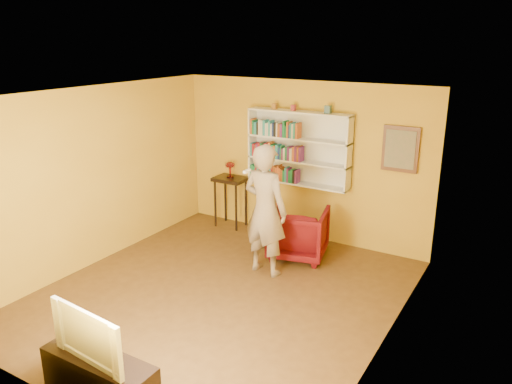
# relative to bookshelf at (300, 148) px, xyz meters

# --- Properties ---
(room_shell) EXTENTS (5.30, 5.80, 2.88)m
(room_shell) POSITION_rel_bookshelf_xyz_m (0.00, -2.41, -0.58)
(room_shell) COLOR #4B3218
(room_shell) RESTS_ON ground
(bookshelf) EXTENTS (1.80, 0.29, 1.23)m
(bookshelf) POSITION_rel_bookshelf_xyz_m (0.00, 0.00, 0.00)
(bookshelf) COLOR white
(bookshelf) RESTS_ON room_shell
(books_row_lower) EXTENTS (0.89, 0.18, 0.27)m
(books_row_lower) POSITION_rel_bookshelf_xyz_m (-0.42, -0.11, -0.47)
(books_row_lower) COLOR #176B40
(books_row_lower) RESTS_ON bookshelf
(books_row_middle) EXTENTS (0.96, 0.19, 0.27)m
(books_row_middle) POSITION_rel_bookshelf_xyz_m (-0.37, -0.11, -0.09)
(books_row_middle) COLOR teal
(books_row_middle) RESTS_ON bookshelf
(books_row_upper) EXTENTS (0.89, 0.19, 0.27)m
(books_row_upper) POSITION_rel_bookshelf_xyz_m (-0.41, -0.10, 0.30)
(books_row_upper) COLOR #BB5B25
(books_row_upper) RESTS_ON bookshelf
(ornament_left) EXTENTS (0.07, 0.07, 0.10)m
(ornament_left) POSITION_rel_bookshelf_xyz_m (-0.46, -0.06, 0.67)
(ornament_left) COLOR #A36D2E
(ornament_left) RESTS_ON bookshelf
(ornament_centre) EXTENTS (0.07, 0.07, 0.10)m
(ornament_centre) POSITION_rel_bookshelf_xyz_m (-0.11, -0.06, 0.67)
(ornament_centre) COLOR #94313C
(ornament_centre) RESTS_ON bookshelf
(ornament_right) EXTENTS (0.09, 0.09, 0.13)m
(ornament_right) POSITION_rel_bookshelf_xyz_m (0.50, -0.06, 0.68)
(ornament_right) COLOR #42636E
(ornament_right) RESTS_ON bookshelf
(framed_painting) EXTENTS (0.55, 0.05, 0.70)m
(framed_painting) POSITION_rel_bookshelf_xyz_m (1.65, 0.05, 0.16)
(framed_painting) COLOR #4F2B16
(framed_painting) RESTS_ON room_shell
(console_table) EXTENTS (0.57, 0.43, 0.93)m
(console_table) POSITION_rel_bookshelf_xyz_m (-1.30, -0.16, -0.82)
(console_table) COLOR black
(console_table) RESTS_ON ground
(ruby_lustre) EXTENTS (0.18, 0.17, 0.29)m
(ruby_lustre) POSITION_rel_bookshelf_xyz_m (-1.30, -0.16, -0.46)
(ruby_lustre) COLOR maroon
(ruby_lustre) RESTS_ON console_table
(armchair) EXTENTS (1.05, 1.07, 0.81)m
(armchair) POSITION_rel_bookshelf_xyz_m (0.37, -0.74, -1.19)
(armchair) COLOR #43040C
(armchair) RESTS_ON ground
(person) EXTENTS (0.76, 0.54, 1.95)m
(person) POSITION_rel_bookshelf_xyz_m (0.18, -1.48, -0.62)
(person) COLOR #7E6E5C
(person) RESTS_ON ground
(game_remote) EXTENTS (0.04, 0.15, 0.04)m
(game_remote) POSITION_rel_bookshelf_xyz_m (0.06, -1.78, 0.02)
(game_remote) COLOR white
(game_remote) RESTS_ON person
(tv_cabinet) EXTENTS (1.24, 0.37, 0.44)m
(tv_cabinet) POSITION_rel_bookshelf_xyz_m (0.15, -4.66, -1.37)
(tv_cabinet) COLOR black
(tv_cabinet) RESTS_ON ground
(television) EXTENTS (0.96, 0.21, 0.55)m
(television) POSITION_rel_bookshelf_xyz_m (0.15, -4.66, -0.88)
(television) COLOR black
(television) RESTS_ON tv_cabinet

